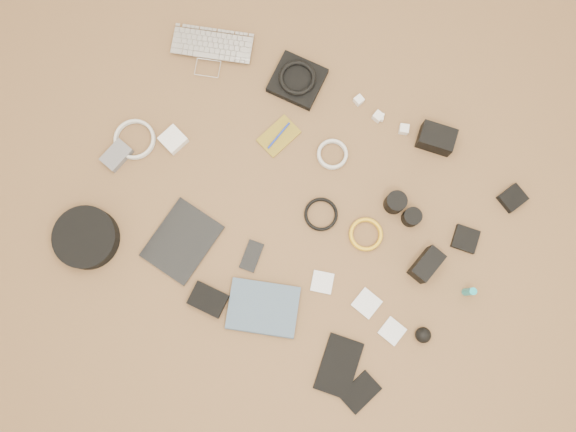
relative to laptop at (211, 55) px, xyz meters
The scene contains 34 objects.
room_shell 1.40m from the laptop, 35.10° to the right, with size 4.04×4.04×2.58m.
laptop is the anchor object (origin of this frame).
headphone_pouch 0.34m from the laptop, 11.16° to the left, with size 0.18×0.17×0.03m, color black.
headphones 0.34m from the laptop, 11.16° to the left, with size 0.14×0.14×0.02m, color black.
charger_a 0.57m from the laptop, 10.63° to the left, with size 0.03×0.03×0.03m, color white.
charger_b 0.66m from the laptop, ahead, with size 0.03×0.03×0.03m, color white.
charger_c 0.76m from the laptop, ahead, with size 0.03×0.03×0.03m, color white.
charger_d 0.67m from the laptop, ahead, with size 0.03×0.03×0.02m, color white.
dslr_camera 0.88m from the laptop, ahead, with size 0.12×0.09×0.07m, color black.
lens_pouch 1.21m from the laptop, ahead, with size 0.07×0.08×0.03m, color black.
notebook_olive 0.40m from the laptop, 22.12° to the right, with size 0.09×0.14×0.01m, color olive.
pen_blue 0.40m from the laptop, 22.12° to the right, with size 0.01×0.01×0.12m, color #1329A1.
cable_white_a 0.59m from the laptop, 11.86° to the right, with size 0.11×0.11×0.01m, color silver.
lens_a 0.87m from the laptop, 11.82° to the right, with size 0.07×0.07×0.08m, color black.
lens_b 0.94m from the laptop, 11.91° to the right, with size 0.06×0.06×0.06m, color black.
card_reader 1.14m from the laptop, ahead, with size 0.08×0.08×0.02m, color black.
power_brick 0.35m from the laptop, 82.81° to the right, with size 0.08×0.08×0.03m, color white.
cable_white_b 0.42m from the laptop, 101.13° to the right, with size 0.15×0.15×0.01m, color silver.
cable_black 0.72m from the laptop, 27.53° to the right, with size 0.12×0.12×0.01m, color black.
cable_yellow 0.87m from the laptop, 21.65° to the right, with size 0.12×0.12×0.01m, color gold.
flash 1.09m from the laptop, 17.21° to the right, with size 0.06×0.12×0.09m, color black.
lens_cleaner 1.25m from the laptop, 15.52° to the right, with size 0.03×0.03×0.09m, color teal.
battery_charger 0.50m from the laptop, 102.11° to the right, with size 0.07×0.10×0.03m, color slate.
tablet 0.70m from the laptop, 68.56° to the right, with size 0.19×0.25×0.01m, color black.
phone 0.76m from the laptop, 49.46° to the right, with size 0.06×0.11×0.01m, color black.
filter_case_left 0.93m from the laptop, 35.66° to the right, with size 0.07×0.07×0.01m, color silver.
filter_case_mid 1.07m from the laptop, 29.97° to the right, with size 0.08×0.08×0.01m, color silver.
filter_case_right 1.19m from the laptop, 28.86° to the right, with size 0.07×0.07×0.01m, color silver.
air_blower 1.26m from the laptop, 25.32° to the right, with size 0.05×0.05×0.05m, color black.
headphone_case 0.80m from the laptop, 92.78° to the right, with size 0.22×0.22×0.06m, color black.
drive_case 0.90m from the laptop, 60.76° to the right, with size 0.12×0.09×0.03m, color black.
paperback 1.03m from the laptop, 51.01° to the right, with size 0.18×0.24×0.02m, color #3F556B.
notebook_black_a 1.21m from the laptop, 39.24° to the right, with size 0.12×0.19×0.01m, color black.
notebook_black_b 1.32m from the laptop, 37.80° to the right, with size 0.08×0.13×0.01m, color black.
Camera 1 is at (0.16, -0.31, 1.96)m, focal length 35.00 mm.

